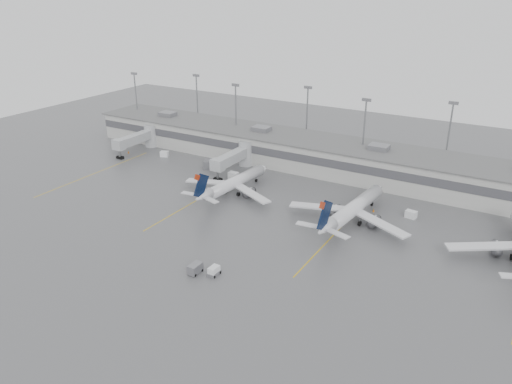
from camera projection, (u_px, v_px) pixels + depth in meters
The scene contains 17 objects.
ground at pixel (199, 262), 92.78m from camera, with size 260.00×260.00×0.00m, color #4E4E51.
terminal at pixel (324, 155), 137.28m from camera, with size 152.00×17.00×9.45m.
light_masts at pixel (334, 123), 138.83m from camera, with size 142.40×8.00×20.60m.
jet_bridge_left at pixel (142, 138), 153.55m from camera, with size 4.00×17.20×7.00m.
jet_bridge_right at pixel (238, 156), 137.21m from camera, with size 4.00×17.20×7.00m.
stand_markings at pixel (263, 214), 111.86m from camera, with size 105.25×40.00×0.01m.
jet_mid_left at pixel (233, 183), 121.63m from camera, with size 25.24×28.39×9.19m.
jet_mid_right at pixel (352, 209), 106.87m from camera, with size 27.65×31.12×10.07m.
baggage_tug at pixel (214, 272), 88.35m from camera, with size 1.65×2.53×1.62m.
baggage_cart at pixel (195, 268), 88.76m from camera, with size 1.64×2.85×1.82m.
gse_uld_a at pixel (164, 154), 148.68m from camera, with size 2.33×1.55×1.65m, color white.
gse_uld_b at pixel (233, 175), 131.79m from camera, with size 2.59×1.73×1.83m, color white.
gse_uld_c at pixel (411, 214), 109.82m from camera, with size 2.34×1.56×1.66m, color white.
gse_loader at pixel (209, 164), 139.47m from camera, with size 2.30×3.68×2.30m, color slate.
cone_a at pixel (128, 152), 151.82m from camera, with size 0.49×0.49×0.78m, color orange.
cone_b at pixel (238, 179), 130.79m from camera, with size 0.41×0.41×0.65m, color orange.
cone_c at pixel (374, 210), 112.95m from camera, with size 0.43×0.43×0.69m, color orange.
Camera 1 is at (49.86, -64.12, 47.85)m, focal length 35.00 mm.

